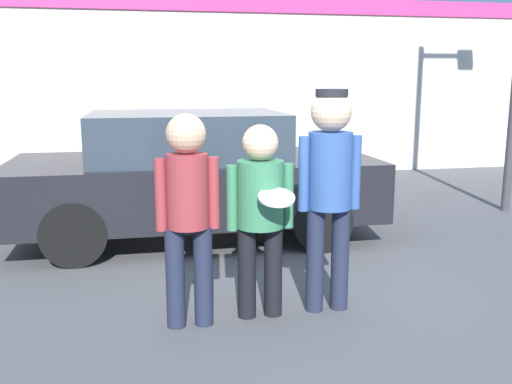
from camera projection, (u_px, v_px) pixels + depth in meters
ground_plane at (273, 298)px, 5.13m from camera, size 56.00×56.00×0.00m
storefront_building at (197, 87)px, 11.19m from camera, size 24.00×0.22×3.50m
person_left at (188, 204)px, 4.37m from camera, size 0.49×0.32×1.68m
person_middle_with_frisbee at (260, 205)px, 4.56m from camera, size 0.55×0.60×1.59m
person_right at (330, 178)px, 4.66m from camera, size 0.53×0.36×1.86m
parked_car_near at (193, 175)px, 6.94m from camera, size 4.35×1.95×1.54m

